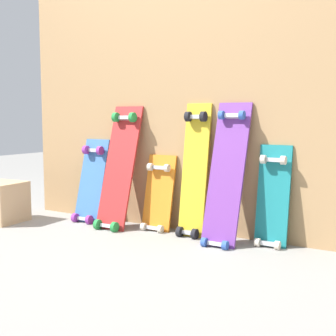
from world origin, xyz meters
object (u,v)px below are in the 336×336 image
object	(u,v)px
skateboard_purple	(226,179)
skateboard_teal	(272,202)
skateboard_yellow	(194,175)
skateboard_orange	(158,198)
skateboard_blue	(91,185)
skateboard_red	(118,172)
wooden_crate	(2,202)

from	to	relation	value
skateboard_purple	skateboard_teal	xyz separation A→B (m)	(0.26, 0.09, -0.13)
skateboard_teal	skateboard_yellow	bearing A→B (deg)	-177.70
skateboard_orange	skateboard_teal	xyz separation A→B (m)	(0.79, 0.02, 0.05)
skateboard_blue	skateboard_yellow	bearing A→B (deg)	1.60
skateboard_yellow	skateboard_teal	size ratio (longest dim) A/B	1.37
skateboard_red	skateboard_yellow	size ratio (longest dim) A/B	0.99
skateboard_blue	skateboard_orange	size ratio (longest dim) A/B	1.15
skateboard_red	skateboard_purple	size ratio (longest dim) A/B	0.98
skateboard_blue	wooden_crate	bearing A→B (deg)	-145.19
skateboard_purple	skateboard_teal	bearing A→B (deg)	18.02
skateboard_yellow	skateboard_teal	bearing A→B (deg)	2.30
skateboard_yellow	skateboard_purple	xyz separation A→B (m)	(0.25, -0.06, -0.00)
wooden_crate	skateboard_red	bearing A→B (deg)	21.67
skateboard_purple	skateboard_teal	world-z (taller)	skateboard_purple
skateboard_red	wooden_crate	world-z (taller)	skateboard_red
wooden_crate	skateboard_orange	bearing A→B (deg)	19.88
skateboard_yellow	skateboard_teal	distance (m)	0.53
skateboard_yellow	skateboard_orange	bearing A→B (deg)	178.89
skateboard_red	wooden_crate	distance (m)	0.92
skateboard_red	skateboard_teal	world-z (taller)	skateboard_red
skateboard_yellow	skateboard_red	bearing A→B (deg)	-173.21
skateboard_red	wooden_crate	size ratio (longest dim) A/B	3.11
skateboard_blue	skateboard_yellow	xyz separation A→B (m)	(0.85, 0.02, 0.13)
skateboard_blue	skateboard_teal	bearing A→B (deg)	1.87
skateboard_red	skateboard_teal	bearing A→B (deg)	4.64
skateboard_purple	skateboard_yellow	bearing A→B (deg)	165.53
skateboard_red	skateboard_yellow	world-z (taller)	skateboard_yellow
skateboard_red	skateboard_orange	xyz separation A→B (m)	(0.28, 0.07, -0.17)
skateboard_orange	skateboard_teal	world-z (taller)	skateboard_teal
wooden_crate	skateboard_purple	bearing A→B (deg)	11.36
skateboard_blue	skateboard_red	xyz separation A→B (m)	(0.29, -0.04, 0.12)
skateboard_orange	wooden_crate	world-z (taller)	skateboard_orange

